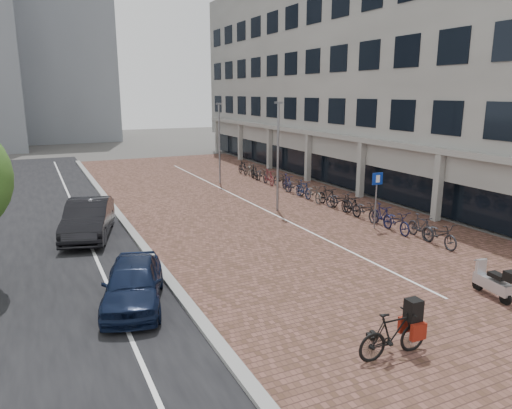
{
  "coord_description": "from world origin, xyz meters",
  "views": [
    {
      "loc": [
        -8.86,
        -12.7,
        6.18
      ],
      "look_at": [
        0.0,
        6.0,
        1.3
      ],
      "focal_mm": 33.51,
      "sensor_mm": 36.0,
      "label": 1
    }
  ],
  "objects_px": {
    "car_dark": "(88,219)",
    "parking_sign": "(377,191)",
    "hero_bike": "(393,333)",
    "car_navy": "(133,283)",
    "scooter_front": "(493,281)"
  },
  "relations": [
    {
      "from": "hero_bike",
      "to": "scooter_front",
      "type": "height_order",
      "value": "hero_bike"
    },
    {
      "from": "car_navy",
      "to": "parking_sign",
      "type": "distance_m",
      "value": 12.25
    },
    {
      "from": "car_dark",
      "to": "hero_bike",
      "type": "bearing_deg",
      "value": -53.56
    },
    {
      "from": "scooter_front",
      "to": "parking_sign",
      "type": "xyz_separation_m",
      "value": [
        1.65,
        7.62,
        1.25
      ]
    },
    {
      "from": "car_dark",
      "to": "scooter_front",
      "type": "distance_m",
      "value": 15.87
    },
    {
      "from": "hero_bike",
      "to": "car_dark",
      "type": "bearing_deg",
      "value": 24.1
    },
    {
      "from": "car_navy",
      "to": "scooter_front",
      "type": "xyz_separation_m",
      "value": [
        10.07,
        -4.19,
        -0.16
      ]
    },
    {
      "from": "scooter_front",
      "to": "parking_sign",
      "type": "distance_m",
      "value": 7.89
    },
    {
      "from": "car_navy",
      "to": "car_dark",
      "type": "bearing_deg",
      "value": 108.35
    },
    {
      "from": "car_dark",
      "to": "hero_bike",
      "type": "relative_size",
      "value": 2.52
    },
    {
      "from": "car_dark",
      "to": "scooter_front",
      "type": "height_order",
      "value": "car_dark"
    },
    {
      "from": "car_navy",
      "to": "hero_bike",
      "type": "relative_size",
      "value": 2.09
    },
    {
      "from": "car_dark",
      "to": "parking_sign",
      "type": "relative_size",
      "value": 1.88
    },
    {
      "from": "car_dark",
      "to": "scooter_front",
      "type": "bearing_deg",
      "value": -34.41
    },
    {
      "from": "car_dark",
      "to": "car_navy",
      "type": "bearing_deg",
      "value": -72.77
    }
  ]
}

